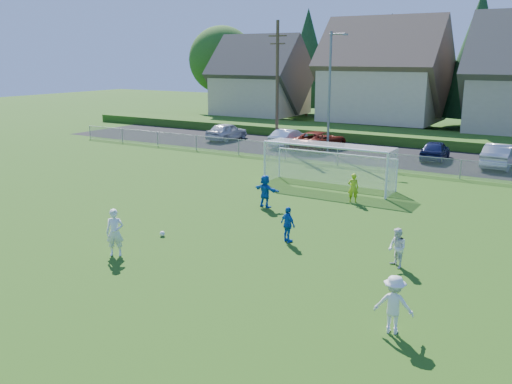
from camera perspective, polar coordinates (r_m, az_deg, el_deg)
ground at (r=18.35m, az=-13.23°, el=-9.48°), size 160.00×160.00×0.00m
asphalt_lot at (r=41.76m, az=14.02°, el=3.71°), size 60.00×60.00×0.00m
grass_embankment at (r=48.84m, az=16.71°, el=5.46°), size 70.00×6.00×0.80m
soccer_ball at (r=22.74m, az=-9.84°, el=-4.35°), size 0.22×0.22×0.22m
player_white_a at (r=20.74m, az=-14.63°, el=-4.15°), size 0.78×0.71×1.78m
player_white_b at (r=19.65m, az=14.64°, el=-5.73°), size 0.88×0.86×1.42m
player_white_c at (r=15.15m, az=14.31°, el=-11.40°), size 1.13×0.77×1.62m
player_blue_a at (r=21.62m, az=3.38°, el=-3.44°), size 0.91×0.67×1.44m
player_blue_b at (r=26.55m, az=0.97°, el=0.10°), size 1.56×0.75×1.62m
goalkeeper at (r=27.88m, az=10.20°, el=0.43°), size 0.64×0.54×1.50m
car_a at (r=48.39m, az=-3.11°, el=6.39°), size 1.92×4.54×1.53m
car_b at (r=44.82m, az=3.45°, el=5.72°), size 1.54×4.38×1.44m
car_c at (r=43.35m, az=6.68°, el=5.40°), size 3.15×5.69×1.51m
car_e at (r=40.89m, az=18.33°, el=4.19°), size 1.89×4.19×1.40m
car_f at (r=39.78m, az=24.27°, el=3.54°), size 1.82×4.89×1.60m
soccer_goal at (r=30.88m, az=7.77°, el=3.52°), size 7.42×1.90×2.50m
chainlink_fence at (r=36.51m, az=11.47°, el=3.39°), size 52.06×0.06×1.20m
streetlight at (r=41.34m, az=7.80°, el=10.65°), size 1.38×0.18×9.00m
utility_pole at (r=44.45m, az=2.25°, el=11.39°), size 1.60×0.26×10.00m
houses_row at (r=55.23m, az=21.31°, el=13.27°), size 53.90×11.45×13.27m
tree_row at (r=61.57m, az=21.48°, el=12.84°), size 65.98×12.36×13.80m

